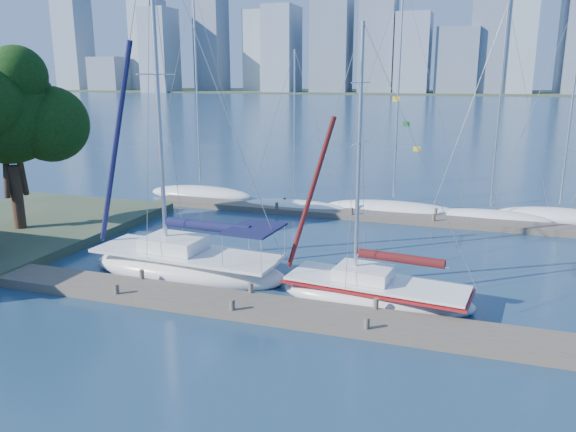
% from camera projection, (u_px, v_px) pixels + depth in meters
% --- Properties ---
extents(ground, '(700.00, 700.00, 0.00)m').
position_uv_depth(ground, '(242.00, 311.00, 21.62)').
color(ground, navy).
rests_on(ground, ground).
extents(near_dock, '(26.00, 2.00, 0.40)m').
position_uv_depth(near_dock, '(242.00, 306.00, 21.57)').
color(near_dock, brown).
rests_on(near_dock, ground).
extents(far_dock, '(30.00, 1.80, 0.36)m').
position_uv_depth(far_dock, '(370.00, 216.00, 35.68)').
color(far_dock, brown).
rests_on(far_dock, ground).
extents(far_shore, '(800.00, 100.00, 1.50)m').
position_uv_depth(far_shore, '(465.00, 93.00, 316.12)').
color(far_shore, '#38472D').
rests_on(far_shore, ground).
extents(tree, '(7.70, 7.03, 10.36)m').
position_uv_depth(tree, '(7.00, 111.00, 29.98)').
color(tree, black).
rests_on(tree, ground).
extents(sailboat_navy, '(9.59, 3.69, 15.88)m').
position_uv_depth(sailboat_navy, '(187.00, 250.00, 25.23)').
color(sailboat_navy, white).
rests_on(sailboat_navy, ground).
extents(sailboat_maroon, '(7.90, 3.37, 11.26)m').
position_uv_depth(sailboat_maroon, '(376.00, 281.00, 22.21)').
color(sailboat_maroon, white).
rests_on(sailboat_maroon, ground).
extents(bg_boat_0, '(8.22, 2.69, 15.20)m').
position_uv_depth(bg_boat_0, '(201.00, 193.00, 41.90)').
color(bg_boat_0, white).
rests_on(bg_boat_0, ground).
extents(bg_boat_1, '(7.79, 4.69, 10.78)m').
position_uv_depth(bg_boat_1, '(294.00, 206.00, 38.01)').
color(bg_boat_1, white).
rests_on(bg_boat_1, ground).
extents(bg_boat_2, '(9.44, 4.23, 14.90)m').
position_uv_depth(bg_boat_2, '(393.00, 209.00, 36.99)').
color(bg_boat_2, white).
rests_on(bg_boat_2, ground).
extents(bg_boat_3, '(7.63, 4.80, 13.23)m').
position_uv_depth(bg_boat_3, '(490.00, 217.00, 35.09)').
color(bg_boat_3, white).
rests_on(bg_boat_3, ground).
extents(bg_boat_4, '(7.79, 2.82, 14.71)m').
position_uv_depth(bg_boat_4, '(558.00, 216.00, 35.02)').
color(bg_boat_4, white).
rests_on(bg_boat_4, ground).
extents(skyline, '(502.81, 51.31, 114.48)m').
position_uv_depth(skyline, '(511.00, 22.00, 274.18)').
color(skyline, gray).
rests_on(skyline, ground).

